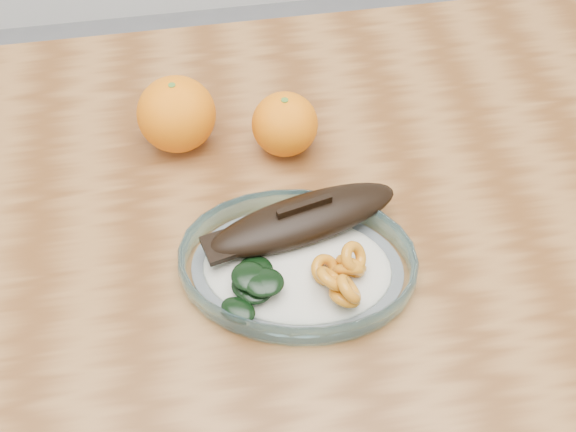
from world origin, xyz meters
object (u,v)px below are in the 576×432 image
at_px(dining_table, 242,304).
at_px(orange_left, 177,114).
at_px(orange_right, 285,124).
at_px(plated_meal, 298,261).

relative_size(dining_table, orange_left, 13.17).
bearing_deg(orange_right, dining_table, -116.90).
xyz_separation_m(plated_meal, orange_left, (-0.11, 0.21, 0.03)).
distance_m(dining_table, orange_left, 0.23).
distance_m(plated_meal, orange_right, 0.18).
xyz_separation_m(orange_left, orange_right, (0.12, -0.03, -0.01)).
bearing_deg(plated_meal, orange_right, 98.34).
relative_size(dining_table, orange_right, 15.61).
xyz_separation_m(dining_table, orange_right, (0.07, 0.15, 0.14)).
distance_m(plated_meal, orange_left, 0.23).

